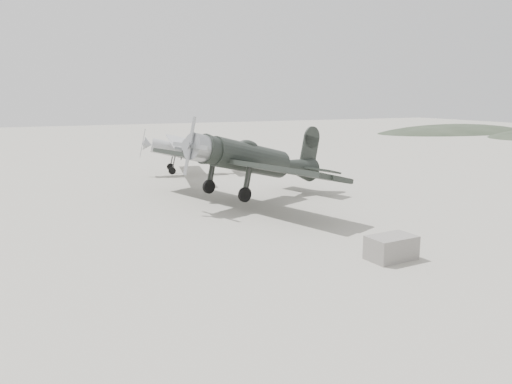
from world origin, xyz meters
The scene contains 5 objects.
ground centered at (0.00, 0.00, 0.00)m, with size 160.00×160.00×0.00m, color gray.
hill_northeast centered at (50.00, 40.00, 0.00)m, with size 32.00×16.00×5.20m, color #2B3426.
lowwing_monoplane centered at (2.72, 7.92, 2.14)m, with size 9.12×12.52×4.05m.
highwing_monoplane centered at (2.26, 17.80, 1.74)m, with size 7.02×9.82×2.77m.
equipment_block centered at (2.95, -2.48, 0.40)m, with size 1.60×1.00×0.80m, color slate.
Camera 1 is at (-7.82, -15.10, 5.40)m, focal length 35.00 mm.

